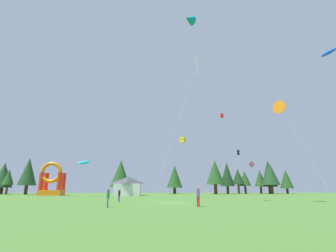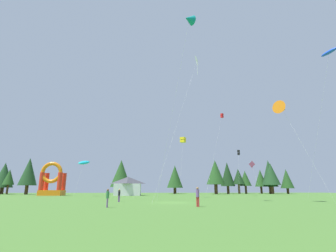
% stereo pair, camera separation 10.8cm
% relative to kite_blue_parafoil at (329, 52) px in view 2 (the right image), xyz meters
% --- Properties ---
extents(ground_plane, '(120.00, 120.00, 0.00)m').
position_rel_kite_blue_parafoil_xyz_m(ground_plane, '(-23.44, -0.03, -21.20)').
color(ground_plane, '#47752D').
extents(kite_blue_parafoil, '(2.61, 8.67, 21.67)m').
position_rel_kite_blue_parafoil_xyz_m(kite_blue_parafoil, '(0.00, 0.00, 0.00)').
color(kite_blue_parafoil, blue).
rests_on(kite_blue_parafoil, ground_plane).
extents(kite_teal_delta, '(5.18, 8.04, 25.60)m').
position_rel_kite_blue_parafoil_xyz_m(kite_teal_delta, '(-20.96, -1.41, 3.63)').
color(kite_teal_delta, '#0C7F7A').
rests_on(kite_teal_delta, ground_plane).
extents(kite_black_box, '(2.10, 4.01, 10.70)m').
position_rel_kite_blue_parafoil_xyz_m(kite_black_box, '(-5.03, 27.97, -11.13)').
color(kite_black_box, black).
rests_on(kite_black_box, ground_plane).
extents(kite_red_box, '(5.33, 3.22, 18.20)m').
position_rel_kite_blue_parafoil_xyz_m(kite_red_box, '(-10.30, 22.26, -3.60)').
color(kite_red_box, red).
rests_on(kite_red_box, ground_plane).
extents(kite_cyan_parafoil, '(2.60, 3.77, 7.75)m').
position_rel_kite_blue_parafoil_xyz_m(kite_cyan_parafoil, '(-40.57, 23.12, -14.22)').
color(kite_cyan_parafoil, '#19B7CC').
rests_on(kite_cyan_parafoil, ground_plane).
extents(kite_orange_delta, '(4.06, 5.12, 13.12)m').
position_rel_kite_blue_parafoil_xyz_m(kite_orange_delta, '(-8.50, -0.59, -9.05)').
color(kite_orange_delta, orange).
rests_on(kite_orange_delta, ground_plane).
extents(kite_pink_diamond, '(1.70, 1.14, 6.67)m').
position_rel_kite_blue_parafoil_xyz_m(kite_pink_diamond, '(-6.46, 16.70, -15.06)').
color(kite_pink_diamond, '#EA599E').
rests_on(kite_pink_diamond, ground_plane).
extents(kite_yellow_box, '(1.56, 2.08, 11.04)m').
position_rel_kite_blue_parafoil_xyz_m(kite_yellow_box, '(-20.20, 14.60, -10.66)').
color(kite_yellow_box, yellow).
rests_on(kite_yellow_box, ground_plane).
extents(kite_white_diamond, '(7.25, 6.02, 22.00)m').
position_rel_kite_blue_parafoil_xyz_m(kite_white_diamond, '(-18.96, 3.87, 0.03)').
color(kite_white_diamond, white).
rests_on(kite_white_diamond, ground_plane).
extents(person_near_camera, '(0.39, 0.39, 1.63)m').
position_rel_kite_blue_parafoil_xyz_m(person_near_camera, '(-30.06, 1.78, -20.24)').
color(person_near_camera, '#724C8C').
rests_on(person_near_camera, ground_plane).
extents(person_midfield, '(0.29, 0.29, 1.66)m').
position_rel_kite_blue_parafoil_xyz_m(person_midfield, '(-29.92, -7.55, -20.22)').
color(person_midfield, '#724C8C').
rests_on(person_midfield, ground_plane).
extents(person_far_side, '(0.45, 0.45, 1.84)m').
position_rel_kite_blue_parafoil_xyz_m(person_far_side, '(-21.40, -7.12, -20.11)').
color(person_far_side, '#B21E26').
rests_on(person_far_side, ground_plane).
extents(inflatable_blue_arch, '(5.13, 3.77, 7.66)m').
position_rel_kite_blue_parafoil_xyz_m(inflatable_blue_arch, '(-49.33, 29.66, -18.32)').
color(inflatable_blue_arch, orange).
rests_on(inflatable_blue_arch, ground_plane).
extents(festival_tent, '(5.94, 4.42, 4.25)m').
position_rel_kite_blue_parafoil_xyz_m(festival_tent, '(-31.63, 28.82, -19.08)').
color(festival_tent, silver).
rests_on(festival_tent, ground_plane).
extents(tree_row_0, '(5.35, 5.35, 8.81)m').
position_rel_kite_blue_parafoil_xyz_m(tree_row_0, '(-68.41, 43.82, -15.94)').
color(tree_row_0, '#4C331E').
rests_on(tree_row_0, ground_plane).
extents(tree_row_1, '(2.97, 2.97, 6.73)m').
position_rel_kite_blue_parafoil_xyz_m(tree_row_1, '(-65.50, 41.20, -16.64)').
color(tree_row_1, '#4C331E').
rests_on(tree_row_1, ground_plane).
extents(tree_row_2, '(4.75, 4.75, 9.81)m').
position_rel_kite_blue_parafoil_xyz_m(tree_row_2, '(-59.98, 40.28, -15.17)').
color(tree_row_2, '#4C331E').
rests_on(tree_row_2, ground_plane).
extents(tree_row_3, '(5.74, 5.74, 9.46)m').
position_rel_kite_blue_parafoil_xyz_m(tree_row_3, '(-34.90, 41.20, -15.55)').
color(tree_row_3, '#4C331E').
rests_on(tree_row_3, ground_plane).
extents(tree_row_4, '(4.75, 4.75, 8.35)m').
position_rel_kite_blue_parafoil_xyz_m(tree_row_4, '(-19.23, 44.91, -16.21)').
color(tree_row_4, '#4C331E').
rests_on(tree_row_4, ground_plane).
extents(tree_row_5, '(5.20, 5.20, 9.54)m').
position_rel_kite_blue_parafoil_xyz_m(tree_row_5, '(-7.89, 40.66, -15.16)').
color(tree_row_5, '#4C331E').
rests_on(tree_row_5, ground_plane).
extents(tree_row_6, '(4.22, 4.22, 9.34)m').
position_rel_kite_blue_parafoil_xyz_m(tree_row_6, '(-3.26, 44.56, -15.49)').
color(tree_row_6, '#4C331E').
rests_on(tree_row_6, ground_plane).
extents(tree_row_7, '(3.52, 3.52, 7.29)m').
position_rel_kite_blue_parafoil_xyz_m(tree_row_7, '(-0.26, 43.53, -16.27)').
color(tree_row_7, '#4C331E').
rests_on(tree_row_7, ground_plane).
extents(tree_row_8, '(3.51, 3.51, 6.79)m').
position_rel_kite_blue_parafoil_xyz_m(tree_row_8, '(2.20, 44.66, -16.72)').
color(tree_row_8, '#4C331E').
rests_on(tree_row_8, ground_plane).
extents(tree_row_9, '(3.54, 3.54, 7.21)m').
position_rel_kite_blue_parafoil_xyz_m(tree_row_9, '(7.44, 45.74, -16.61)').
color(tree_row_9, '#4C331E').
rests_on(tree_row_9, ground_plane).
extents(tree_row_10, '(4.92, 4.92, 8.87)m').
position_rel_kite_blue_parafoil_xyz_m(tree_row_10, '(8.96, 41.65, -15.57)').
color(tree_row_10, '#4C331E').
rests_on(tree_row_10, ground_plane).
extents(tree_row_11, '(4.63, 4.63, 9.98)m').
position_rel_kite_blue_parafoil_xyz_m(tree_row_11, '(9.12, 43.26, -15.23)').
color(tree_row_11, '#4C331E').
rests_on(tree_row_11, ground_plane).
extents(tree_row_12, '(3.79, 3.79, 7.14)m').
position_rel_kite_blue_parafoil_xyz_m(tree_row_12, '(13.96, 42.40, -16.88)').
color(tree_row_12, '#4C331E').
rests_on(tree_row_12, ground_plane).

